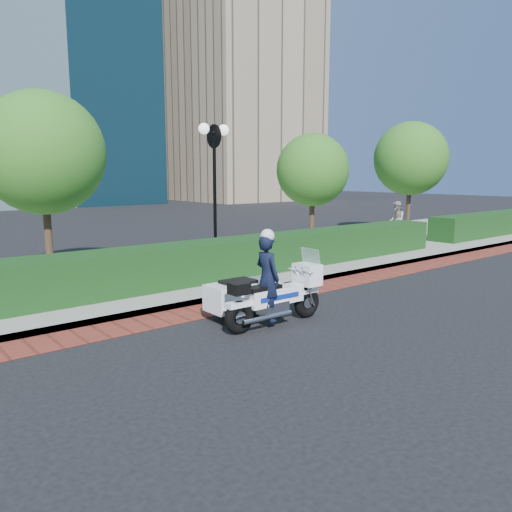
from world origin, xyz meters
TOP-DOWN VIEW (x-y plane):
  - ground at (0.00, 0.00)m, footprint 120.00×120.00m
  - brick_strip at (0.00, 1.50)m, footprint 60.00×1.00m
  - sidewalk at (0.00, 6.00)m, footprint 60.00×8.00m
  - hedge_main at (0.00, 3.60)m, footprint 18.00×1.20m
  - hedge_far at (16.00, 3.60)m, footprint 10.00×1.20m
  - lamppost at (1.00, 5.20)m, footprint 1.02×0.70m
  - tree_b at (-3.50, 6.50)m, footprint 3.20×3.20m
  - tree_c at (6.50, 6.50)m, footprint 2.80×2.80m
  - tree_d at (13.00, 6.50)m, footprint 3.40×3.40m
  - tower_right at (28.00, 38.00)m, footprint 14.00×12.00m
  - police_motorcycle at (-1.47, 0.11)m, footprint 2.34×1.65m
  - pedestrian at (10.30, 5.25)m, footprint 1.01×0.98m

SIDE VIEW (x-z plane):
  - ground at x=0.00m, z-range 0.00..0.00m
  - brick_strip at x=0.00m, z-range 0.00..0.01m
  - sidewalk at x=0.00m, z-range 0.00..0.15m
  - police_motorcycle at x=-1.47m, z-range -0.30..1.60m
  - hedge_main at x=0.00m, z-range 0.15..1.15m
  - hedge_far at x=16.00m, z-range 0.15..1.15m
  - pedestrian at x=10.30m, z-range 0.15..1.79m
  - lamppost at x=1.00m, z-range 0.85..5.06m
  - tree_c at x=6.50m, z-range 0.90..5.20m
  - tree_b at x=-3.50m, z-range 0.99..5.88m
  - tree_d at x=13.00m, z-range 1.03..6.19m
  - tower_right at x=28.00m, z-range 0.00..28.00m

